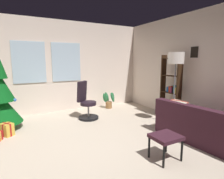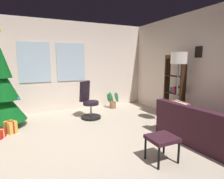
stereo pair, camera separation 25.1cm
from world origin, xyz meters
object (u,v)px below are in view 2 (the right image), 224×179
(gift_box_gold, at_px, (11,127))
(potted_plant, at_px, (113,100))
(holiday_tree, at_px, (5,95))
(office_chair, at_px, (89,104))
(couch, at_px, (222,133))
(floor_lamp, at_px, (179,63))
(footstool, at_px, (162,140))
(bookshelf, at_px, (174,91))

(gift_box_gold, relative_size, potted_plant, 0.54)
(holiday_tree, distance_m, office_chair, 2.10)
(couch, bearing_deg, floor_lamp, 87.39)
(footstool, relative_size, gift_box_gold, 1.48)
(couch, relative_size, office_chair, 2.04)
(holiday_tree, xyz_separation_m, office_chair, (2.05, -0.19, -0.39))
(footstool, distance_m, gift_box_gold, 3.33)
(footstool, height_order, bookshelf, bookshelf)
(holiday_tree, xyz_separation_m, gift_box_gold, (0.10, -0.49, -0.66))
(floor_lamp, bearing_deg, potted_plant, 108.32)
(footstool, bearing_deg, floor_lamp, 39.36)
(couch, xyz_separation_m, bookshelf, (0.39, 1.67, 0.50))
(bookshelf, relative_size, potted_plant, 3.15)
(bookshelf, distance_m, floor_lamp, 0.96)
(holiday_tree, relative_size, office_chair, 2.26)
(gift_box_gold, xyz_separation_m, potted_plant, (3.02, 0.99, 0.13))
(floor_lamp, height_order, potted_plant, floor_lamp)
(potted_plant, bearing_deg, footstool, -101.62)
(bookshelf, relative_size, floor_lamp, 0.97)
(bookshelf, bearing_deg, holiday_tree, 163.28)
(couch, relative_size, potted_plant, 3.82)
(couch, height_order, holiday_tree, holiday_tree)
(gift_box_gold, distance_m, potted_plant, 3.18)
(potted_plant, bearing_deg, bookshelf, -58.97)
(couch, bearing_deg, bookshelf, 76.87)
(office_chair, xyz_separation_m, floor_lamp, (1.80, -1.49, 1.17))
(bookshelf, bearing_deg, potted_plant, 121.03)
(floor_lamp, bearing_deg, holiday_tree, 156.34)
(footstool, distance_m, floor_lamp, 2.19)
(couch, distance_m, floor_lamp, 1.80)
(gift_box_gold, height_order, floor_lamp, floor_lamp)
(couch, height_order, potted_plant, couch)
(couch, distance_m, bookshelf, 1.79)
(couch, height_order, gift_box_gold, couch)
(bookshelf, bearing_deg, gift_box_gold, 169.30)
(gift_box_gold, height_order, office_chair, office_chair)
(potted_plant, bearing_deg, gift_box_gold, -161.88)
(office_chair, relative_size, floor_lamp, 0.58)
(holiday_tree, bearing_deg, bookshelf, -16.72)
(office_chair, height_order, potted_plant, office_chair)
(couch, xyz_separation_m, holiday_tree, (-3.79, 2.93, 0.52))
(couch, bearing_deg, footstool, 176.46)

